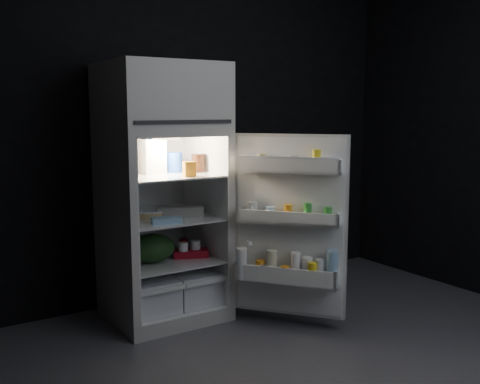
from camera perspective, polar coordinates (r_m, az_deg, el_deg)
floor at (r=3.32m, az=8.07°, el=-17.91°), size 4.00×3.40×0.00m
wall_back at (r=4.40m, az=-6.35°, el=6.80°), size 4.00×0.00×2.70m
refrigerator at (r=3.95m, az=-8.04°, el=0.84°), size 0.76×0.71×1.78m
fridge_door at (r=3.74m, az=5.08°, el=-3.73°), size 0.60×0.68×1.22m
milk_jug at (r=3.95m, az=-8.91°, el=3.60°), size 0.15×0.15×0.24m
mayo_jar at (r=4.02m, az=-6.68°, el=3.02°), size 0.15×0.15×0.14m
jam_jar at (r=4.00m, az=-4.26°, el=2.95°), size 0.11×0.11×0.13m
amber_bottle at (r=3.88m, az=-12.16°, el=3.29°), size 0.10×0.10×0.22m
small_carton at (r=3.74m, az=-5.16°, el=2.34°), size 0.09×0.07×0.10m
egg_carton at (r=3.95m, az=-6.12°, el=-1.98°), size 0.34×0.23×0.07m
pie at (r=4.01m, az=-9.23°, el=-2.11°), size 0.33×0.33×0.04m
flat_package at (r=3.72m, az=-7.47°, el=-2.88°), size 0.22×0.15×0.04m
wrapped_pkg at (r=4.11m, az=-6.53°, el=-1.71°), size 0.15×0.14×0.05m
produce_bag at (r=3.92m, az=-8.96°, el=-5.65°), size 0.41×0.39×0.20m
yogurt_tray at (r=4.05m, az=-5.04°, el=-6.20°), size 0.28×0.22×0.05m
small_can_red at (r=4.20m, az=-5.74°, el=-5.38°), size 0.08×0.08×0.09m
small_can_silver at (r=4.23m, az=-5.86°, el=-5.30°), size 0.09×0.09×0.09m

